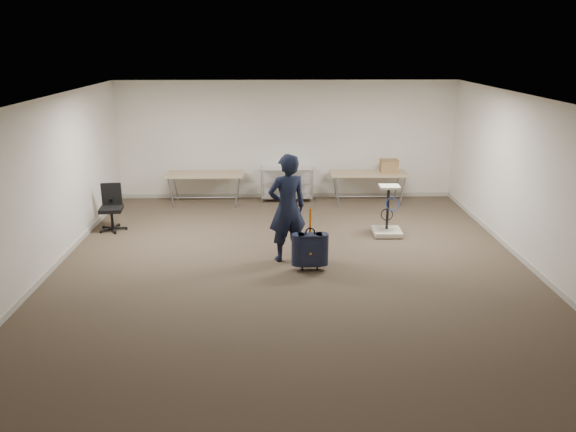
{
  "coord_description": "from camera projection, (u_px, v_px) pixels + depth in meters",
  "views": [
    {
      "loc": [
        -0.28,
        -8.74,
        3.67
      ],
      "look_at": [
        -0.06,
        0.3,
        0.83
      ],
      "focal_mm": 35.0,
      "sensor_mm": 36.0,
      "label": 1
    }
  ],
  "objects": [
    {
      "name": "cardboard_box",
      "position": [
        389.0,
        166.0,
        13.03
      ],
      "size": [
        0.41,
        0.31,
        0.3
      ],
      "primitive_type": "cube",
      "rotation": [
        0.0,
        0.0,
        -0.03
      ],
      "color": "brown",
      "rests_on": "folding_table_right"
    },
    {
      "name": "office_chair",
      "position": [
        112.0,
        216.0,
        11.3
      ],
      "size": [
        0.56,
        0.56,
        0.93
      ],
      "color": "black",
      "rests_on": "ground"
    },
    {
      "name": "folding_table_left",
      "position": [
        205.0,
        176.0,
        12.97
      ],
      "size": [
        1.8,
        0.75,
        0.73
      ],
      "color": "#9E8860",
      "rests_on": "ground"
    },
    {
      "name": "wire_shelf",
      "position": [
        287.0,
        183.0,
        13.32
      ],
      "size": [
        1.22,
        0.47,
        0.8
      ],
      "color": "silver",
      "rests_on": "ground"
    },
    {
      "name": "ground",
      "position": [
        292.0,
        268.0,
        9.45
      ],
      "size": [
        9.0,
        9.0,
        0.0
      ],
      "primitive_type": "plane",
      "color": "#443729",
      "rests_on": "ground"
    },
    {
      "name": "person",
      "position": [
        287.0,
        208.0,
        9.56
      ],
      "size": [
        0.8,
        0.66,
        1.88
      ],
      "primitive_type": "imported",
      "rotation": [
        0.0,
        0.0,
        3.5
      ],
      "color": "black",
      "rests_on": "ground"
    },
    {
      "name": "equipment_cart",
      "position": [
        388.0,
        222.0,
        10.99
      ],
      "size": [
        0.56,
        0.56,
        1.0
      ],
      "color": "beige",
      "rests_on": "ground"
    },
    {
      "name": "suitcase",
      "position": [
        310.0,
        250.0,
        9.26
      ],
      "size": [
        0.4,
        0.23,
        1.07
      ],
      "color": "black",
      "rests_on": "ground"
    },
    {
      "name": "folding_table_right",
      "position": [
        368.0,
        175.0,
        13.05
      ],
      "size": [
        1.8,
        0.75,
        0.73
      ],
      "color": "#9E8860",
      "rests_on": "ground"
    },
    {
      "name": "room_shell",
      "position": [
        290.0,
        238.0,
        10.75
      ],
      "size": [
        8.0,
        9.0,
        9.0
      ],
      "color": "silver",
      "rests_on": "ground"
    }
  ]
}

